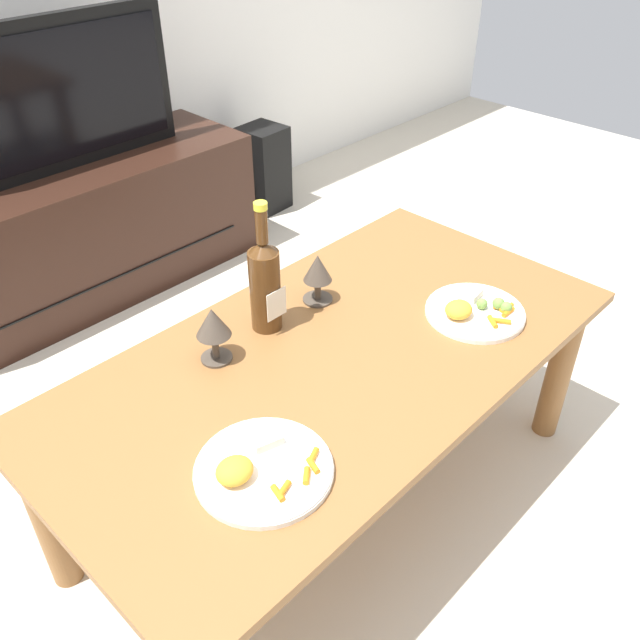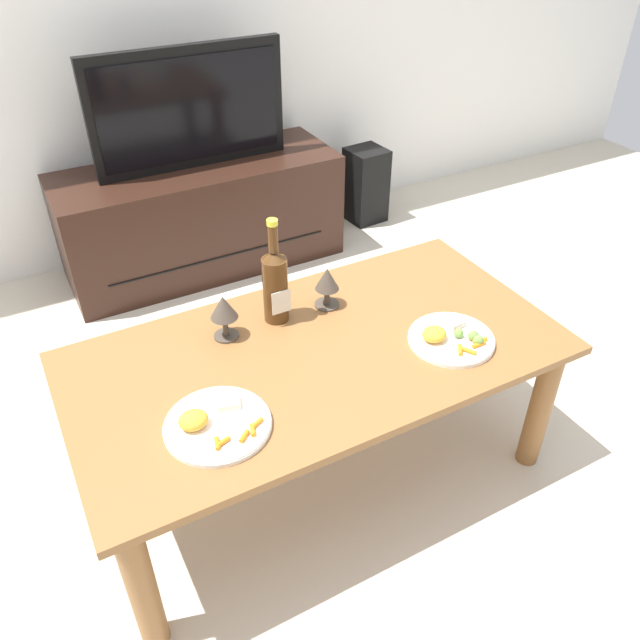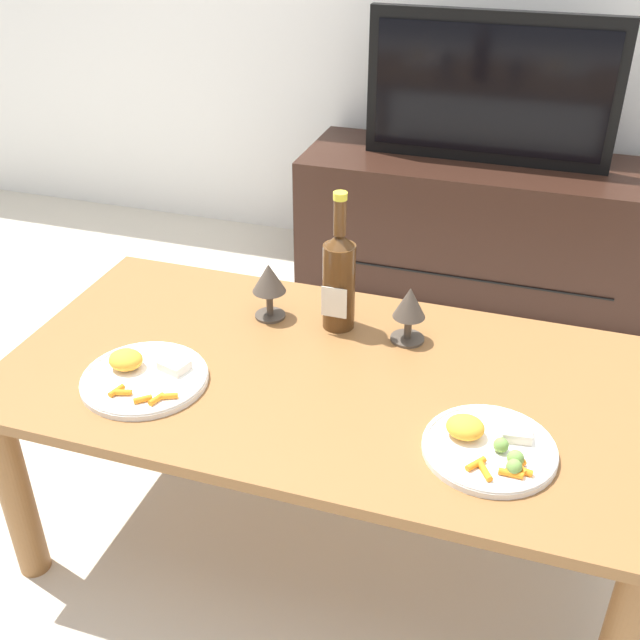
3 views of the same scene
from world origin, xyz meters
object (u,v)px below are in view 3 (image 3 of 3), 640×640
Objects in this scene: tv_stand at (475,226)px; dinner_plate_right at (489,446)px; tv_screen at (491,90)px; dinner_plate_left at (143,376)px; dining_table at (329,403)px; goblet_right at (409,306)px; goblet_left at (269,281)px; wine_bottle at (339,277)px.

dinner_plate_right reaches higher than tv_stand.
dinner_plate_left is (-0.49, -1.54, -0.25)m from tv_screen.
goblet_right reaches higher than dining_table.
tv_screen is at bearing 72.28° from dinner_plate_left.
dinner_plate_right is (0.22, -0.33, -0.07)m from goblet_right.
tv_stand is 9.19× the size of goblet_left.
goblet_right is (0.33, 0.00, -0.01)m from goblet_left.
tv_screen is (0.13, 1.40, 0.34)m from dining_table.
wine_bottle reaches higher than tv_stand.
goblet_left is at bearing 149.47° from dinner_plate_right.
tv_screen is (-0.00, -0.00, 0.50)m from tv_stand.
wine_bottle is 1.25× the size of dinner_plate_left.
goblet_left is at bearing -176.30° from wine_bottle.
wine_bottle is at bearing 176.30° from goblet_right.
dining_table is at bearing -95.51° from tv_stand.
goblet_right is at bearing -3.70° from wine_bottle.
tv_screen is at bearing 81.92° from wine_bottle.
goblet_right reaches higher than dinner_plate_right.
tv_stand is at bearing 97.98° from dinner_plate_right.
goblet_right reaches higher than tv_stand.
goblet_right is at bearing 54.38° from dining_table.
goblet_left is 0.37m from dinner_plate_left.
goblet_left reaches higher than dinner_plate_left.
dining_table is 0.28m from wine_bottle.
dining_table is 0.28m from goblet_right.
tv_stand is at bearing 72.31° from dinner_plate_left.
tv_screen reaches higher than dinner_plate_left.
tv_stand is 9.60× the size of goblet_right.
dinner_plate_left is 0.71m from dinner_plate_right.
wine_bottle is 0.48m from dinner_plate_left.
goblet_right is at bearing -90.27° from tv_screen.
tv_stand is 1.58m from dinner_plate_right.
dinner_plate_right is (0.35, -0.15, 0.09)m from dining_table.
dinner_plate_left is at bearing -107.72° from tv_screen.
wine_bottle reaches higher than dinner_plate_left.
dinner_plate_right is at bearing -82.02° from tv_stand.
dinner_plate_right is (0.22, -1.55, 0.26)m from tv_stand.
dinner_plate_left is (-0.49, -0.32, -0.07)m from goblet_right.
goblet_left is 1.04× the size of goblet_right.
dining_table is at bearing 157.42° from dinner_plate_right.
dining_table is 1.63× the size of tv_screen.
wine_bottle is 0.17m from goblet_right.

